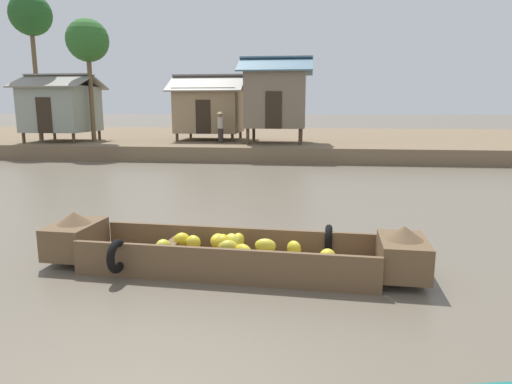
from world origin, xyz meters
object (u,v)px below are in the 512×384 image
at_px(stilt_house_mid_right, 276,98).
at_px(palm_tree_far, 31,17).
at_px(vendor_person, 221,125).
at_px(stilt_house_mid_left, 210,109).
at_px(palm_tree_near, 88,42).
at_px(banana_boat, 229,252).
at_px(stilt_house_left, 61,108).

distance_m(stilt_house_mid_right, palm_tree_far, 14.12).
bearing_deg(vendor_person, stilt_house_mid_right, 8.01).
distance_m(stilt_house_mid_left, palm_tree_near, 7.20).
bearing_deg(stilt_house_mid_left, vendor_person, -64.92).
xyz_separation_m(banana_boat, stilt_house_mid_right, (-0.53, 16.76, 2.76)).
bearing_deg(vendor_person, stilt_house_mid_left, 115.08).
relative_size(stilt_house_mid_left, vendor_person, 2.51).
bearing_deg(vendor_person, stilt_house_left, 178.55).
height_order(stilt_house_left, vendor_person, stilt_house_left).
relative_size(palm_tree_near, palm_tree_far, 0.80).
relative_size(stilt_house_left, palm_tree_near, 0.61).
relative_size(banana_boat, stilt_house_left, 1.58).
distance_m(stilt_house_left, stilt_house_mid_right, 11.69).
relative_size(banana_boat, stilt_house_mid_right, 1.39).
relative_size(stilt_house_mid_right, palm_tree_near, 0.69).
bearing_deg(palm_tree_near, stilt_house_mid_left, 21.61).
height_order(palm_tree_far, vendor_person, palm_tree_far).
height_order(stilt_house_mid_left, stilt_house_mid_right, stilt_house_mid_right).
bearing_deg(banana_boat, stilt_house_mid_left, 103.40).
bearing_deg(banana_boat, vendor_person, 101.65).
bearing_deg(vendor_person, banana_boat, -78.35).
bearing_deg(palm_tree_near, vendor_person, 0.36).
height_order(stilt_house_mid_right, vendor_person, stilt_house_mid_right).
bearing_deg(palm_tree_near, stilt_house_mid_right, 2.59).
distance_m(stilt_house_mid_left, vendor_person, 2.64).
distance_m(stilt_house_left, palm_tree_near, 3.87).
bearing_deg(banana_boat, palm_tree_near, 122.30).
xyz_separation_m(stilt_house_left, stilt_house_mid_left, (7.77, 2.06, -0.10)).
distance_m(palm_tree_far, vendor_person, 12.08).
relative_size(stilt_house_mid_left, palm_tree_far, 0.53).
bearing_deg(stilt_house_left, palm_tree_near, -8.01).
bearing_deg(stilt_house_mid_left, stilt_house_left, -165.16).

